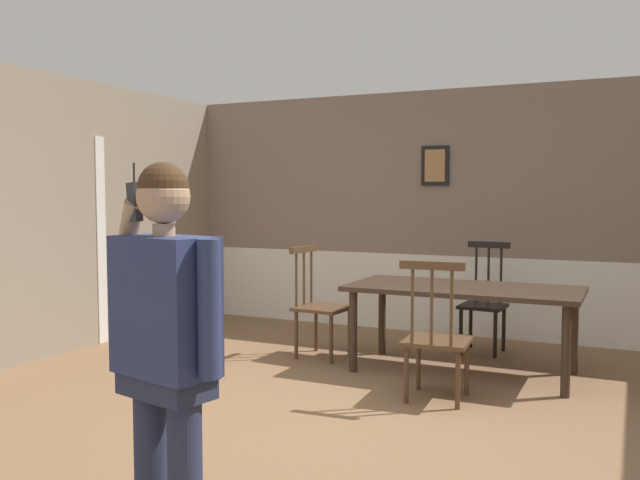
{
  "coord_description": "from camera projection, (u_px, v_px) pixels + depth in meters",
  "views": [
    {
      "loc": [
        1.68,
        -3.92,
        1.52
      ],
      "look_at": [
        0.17,
        -0.71,
        1.28
      ],
      "focal_mm": 37.9,
      "sensor_mm": 36.0,
      "label": 1
    }
  ],
  "objects": [
    {
      "name": "ground_plane",
      "position": [
        343.0,
        430.0,
        4.36
      ],
      "size": [
        7.28,
        7.28,
        0.0
      ],
      "primitive_type": "plane",
      "color": "#846042"
    },
    {
      "name": "room_back_partition",
      "position": [
        464.0,
        217.0,
        7.25
      ],
      "size": [
        6.61,
        0.17,
        2.64
      ],
      "color": "gray",
      "rests_on": "ground_plane"
    },
    {
      "name": "dining_table",
      "position": [
        463.0,
        296.0,
        5.71
      ],
      "size": [
        1.92,
        0.93,
        0.74
      ],
      "rotation": [
        0.0,
        0.0,
        0.0
      ],
      "color": "#38281E",
      "rests_on": "ground_plane"
    },
    {
      "name": "chair_near_window",
      "position": [
        319.0,
        304.0,
        6.29
      ],
      "size": [
        0.49,
        0.49,
        1.03
      ],
      "rotation": [
        0.0,
        0.0,
        4.63
      ],
      "color": "#513823",
      "rests_on": "ground_plane"
    },
    {
      "name": "chair_by_doorway",
      "position": [
        436.0,
        336.0,
        4.95
      ],
      "size": [
        0.49,
        0.49,
        1.05
      ],
      "rotation": [
        0.0,
        0.0,
        0.06
      ],
      "color": "#513823",
      "rests_on": "ground_plane"
    },
    {
      "name": "chair_at_table_head",
      "position": [
        484.0,
        302.0,
        6.49
      ],
      "size": [
        0.43,
        0.43,
        1.06
      ],
      "rotation": [
        0.0,
        0.0,
        3.08
      ],
      "color": "black",
      "rests_on": "ground_plane"
    },
    {
      "name": "person_figure",
      "position": [
        167.0,
        336.0,
        2.72
      ],
      "size": [
        0.58,
        0.33,
        1.65
      ],
      "rotation": [
        0.0,
        0.0,
        2.91
      ],
      "color": "#282E49",
      "rests_on": "ground_plane"
    }
  ]
}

